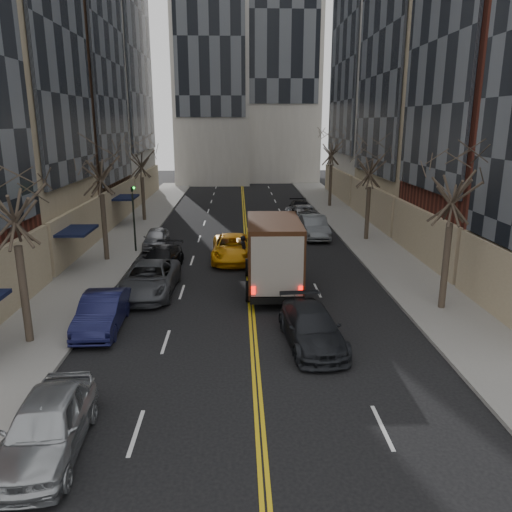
# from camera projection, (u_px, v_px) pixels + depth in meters

# --- Properties ---
(ground) EXTENTS (160.00, 160.00, 0.00)m
(ground) POSITION_uv_depth(u_px,v_px,m) (264.00, 479.00, 12.22)
(ground) COLOR black
(ground) RESTS_ON ground
(sidewalk_left) EXTENTS (4.00, 66.00, 0.15)m
(sidewalk_left) POSITION_uv_depth(u_px,v_px,m) (128.00, 236.00, 37.93)
(sidewalk_left) COLOR slate
(sidewalk_left) RESTS_ON ground
(sidewalk_right) EXTENTS (4.00, 66.00, 0.15)m
(sidewalk_right) POSITION_uv_depth(u_px,v_px,m) (362.00, 234.00, 38.56)
(sidewalk_right) COLOR slate
(sidewalk_right) RESTS_ON ground
(streetwall_left) EXTENTS (14.00, 49.50, 36.00)m
(streetwall_left) POSITION_uv_depth(u_px,v_px,m) (27.00, 24.00, 37.40)
(streetwall_left) COLOR #562319
(streetwall_left) RESTS_ON ground
(streetwall_right) EXTENTS (12.26, 49.00, 34.00)m
(streetwall_right) POSITION_uv_depth(u_px,v_px,m) (448.00, 36.00, 39.91)
(streetwall_right) COLOR #4C301E
(streetwall_right) RESTS_ON ground
(tree_lf_near) EXTENTS (3.20, 3.20, 8.41)m
(tree_lf_near) POSITION_uv_depth(u_px,v_px,m) (10.00, 185.00, 18.00)
(tree_lf_near) COLOR #382D23
(tree_lf_near) RESTS_ON sidewalk_left
(tree_lf_mid) EXTENTS (3.20, 3.20, 8.91)m
(tree_lf_mid) POSITION_uv_depth(u_px,v_px,m) (99.00, 154.00, 29.49)
(tree_lf_mid) COLOR #382D23
(tree_lf_mid) RESTS_ON sidewalk_left
(tree_lf_far) EXTENTS (3.20, 3.20, 8.12)m
(tree_lf_far) POSITION_uv_depth(u_px,v_px,m) (140.00, 151.00, 42.18)
(tree_lf_far) COLOR #382D23
(tree_lf_far) RESTS_ON sidewalk_left
(tree_rt_near) EXTENTS (3.20, 3.20, 8.71)m
(tree_rt_near) POSITION_uv_depth(u_px,v_px,m) (455.00, 170.00, 21.45)
(tree_rt_near) COLOR #382D23
(tree_rt_near) RESTS_ON sidewalk_right
(tree_rt_mid) EXTENTS (3.20, 3.20, 8.32)m
(tree_rt_mid) POSITION_uv_depth(u_px,v_px,m) (371.00, 155.00, 35.03)
(tree_rt_mid) COLOR #382D23
(tree_rt_mid) RESTS_ON sidewalk_right
(tree_rt_far) EXTENTS (3.20, 3.20, 9.11)m
(tree_rt_far) POSITION_uv_depth(u_px,v_px,m) (332.00, 140.00, 49.36)
(tree_rt_far) COLOR #382D23
(tree_rt_far) RESTS_ON sidewalk_right
(traffic_signal) EXTENTS (0.29, 0.26, 4.70)m
(traffic_signal) POSITION_uv_depth(u_px,v_px,m) (133.00, 211.00, 32.45)
(traffic_signal) COLOR black
(traffic_signal) RESTS_ON sidewalk_left
(ups_truck) EXTENTS (2.90, 6.91, 3.76)m
(ups_truck) POSITION_uv_depth(u_px,v_px,m) (273.00, 254.00, 25.57)
(ups_truck) COLOR black
(ups_truck) RESTS_ON ground
(observer_sedan) EXTENTS (2.49, 5.17, 1.45)m
(observer_sedan) POSITION_uv_depth(u_px,v_px,m) (312.00, 327.00, 19.36)
(observer_sedan) COLOR black
(observer_sedan) RESTS_ON ground
(taxi) EXTENTS (2.61, 5.58, 1.54)m
(taxi) POSITION_uv_depth(u_px,v_px,m) (233.00, 248.00, 31.35)
(taxi) COLOR orange
(taxi) RESTS_ON ground
(pedestrian) EXTENTS (0.54, 0.73, 1.81)m
(pedestrian) POSITION_uv_depth(u_px,v_px,m) (244.00, 250.00, 30.21)
(pedestrian) COLOR black
(pedestrian) RESTS_ON ground
(parked_lf_a) EXTENTS (2.15, 4.80, 1.60)m
(parked_lf_a) POSITION_uv_depth(u_px,v_px,m) (47.00, 426.00, 12.98)
(parked_lf_a) COLOR #AFB3B7
(parked_lf_a) RESTS_ON ground
(parked_lf_b) EXTENTS (1.73, 4.63, 1.51)m
(parked_lf_b) POSITION_uv_depth(u_px,v_px,m) (102.00, 312.00, 20.85)
(parked_lf_b) COLOR #111337
(parked_lf_b) RESTS_ON ground
(parked_lf_c) EXTENTS (2.73, 5.69, 1.57)m
(parked_lf_c) POSITION_uv_depth(u_px,v_px,m) (149.00, 279.00, 25.15)
(parked_lf_c) COLOR #43454A
(parked_lf_c) RESTS_ON ground
(parked_lf_d) EXTENTS (2.49, 4.93, 1.37)m
(parked_lf_d) POSITION_uv_depth(u_px,v_px,m) (161.00, 259.00, 29.07)
(parked_lf_d) COLOR black
(parked_lf_d) RESTS_ON ground
(parked_lf_e) EXTENTS (1.62, 3.92, 1.33)m
(parked_lf_e) POSITION_uv_depth(u_px,v_px,m) (156.00, 238.00, 34.52)
(parked_lf_e) COLOR #97999E
(parked_lf_e) RESTS_ON ground
(parked_rt_a) EXTENTS (1.87, 5.03, 1.64)m
(parked_rt_a) POSITION_uv_depth(u_px,v_px,m) (314.00, 227.00, 37.41)
(parked_rt_a) COLOR #55595D
(parked_rt_a) RESTS_ON ground
(parked_rt_b) EXTENTS (3.25, 5.99, 1.59)m
(parked_rt_b) POSITION_uv_depth(u_px,v_px,m) (305.00, 215.00, 42.12)
(parked_rt_b) COLOR #A2A4A9
(parked_rt_b) RESTS_ON ground
(parked_rt_c) EXTENTS (1.87, 4.54, 1.31)m
(parked_rt_c) POSITION_uv_depth(u_px,v_px,m) (300.00, 208.00, 46.46)
(parked_rt_c) COLOR black
(parked_rt_c) RESTS_ON ground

